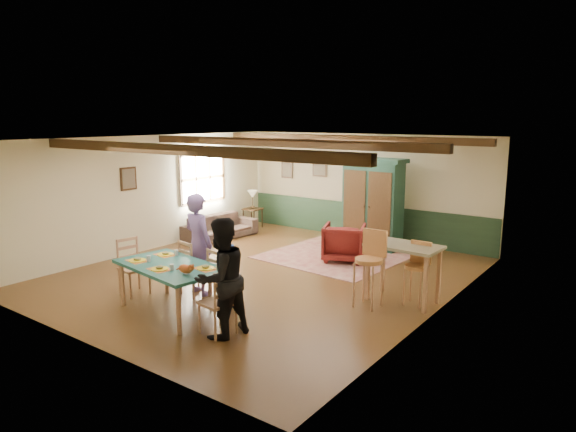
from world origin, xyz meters
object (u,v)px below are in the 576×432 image
Objects in this scene: dining_chair_end_right at (217,301)px; counter_table at (403,273)px; dining_chair_end_left at (134,267)px; armchair at (344,242)px; bar_stool_left at (368,269)px; person_child at (229,275)px; armoire at (373,203)px; person_man at (199,244)px; dining_chair_far_right at (225,278)px; cat at (185,268)px; table_lamp at (253,199)px; dining_chair_far_left at (195,267)px; person_woman at (221,278)px; sofa at (220,227)px; bar_stool_right at (416,274)px; end_table at (253,218)px; dining_table at (172,288)px.

counter_table is at bearing 159.06° from dining_chair_end_right.
armchair is at bearing -16.08° from dining_chair_end_left.
bar_stool_left is at bearing -123.29° from counter_table.
armoire is at bearing -82.68° from person_child.
person_man is (0.91, 0.71, 0.41)m from dining_chair_end_left.
cat is at bearing 100.37° from dining_chair_far_right.
cat is at bearing -58.18° from table_lamp.
dining_chair_end_left is 0.55× the size of person_man.
person_woman reaches higher than dining_chair_far_left.
person_man reaches higher than person_woman.
person_child reaches higher than cat.
person_man is 1.50× the size of counter_table.
sofa is at bearing 32.60° from dining_chair_end_left.
armoire is 3.81m from table_lamp.
dining_chair_end_left is at bearing -90.00° from dining_chair_end_right.
armoire is at bearing -110.98° from armchair.
person_child is 0.88× the size of counter_table.
armchair is 2.67m from counter_table.
dining_chair_end_left is (-0.90, -0.63, 0.00)m from dining_chair_far_left.
person_woman is (2.49, -0.39, 0.37)m from dining_chair_end_left.
person_child is (-0.65, 0.95, 0.03)m from dining_chair_end_right.
bar_stool_right is (2.38, -3.08, -0.55)m from armoire.
bar_stool_left is (3.64, 1.90, 0.14)m from dining_chair_end_left.
armchair is 4.11m from end_table.
dining_chair_far_left is 0.95× the size of person_child.
bar_stool_left is at bearing -106.31° from sofa.
dining_chair_far_right is 0.96m from cat.
dining_chair_far_right is at bearing -54.12° from table_lamp.
person_man is at bearing -135.65° from sofa.
dining_table is at bearing -90.00° from dining_chair_end_right.
dining_chair_end_right reaches higher than cat.
dining_table is at bearing -139.48° from bar_stool_left.
bar_stool_left reaches higher than dining_chair_end_right.
bar_stool_left reaches higher than dining_table.
bar_stool_left is at bearing -136.46° from person_child.
sofa is 3.61× the size of end_table.
dining_chair_far_left is 1.37m from cat.
armoire reaches higher than sofa.
dining_table is at bearing 63.43° from person_child.
dining_chair_end_left is 2.42m from dining_chair_end_right.
armoire is at bearing 116.21° from bar_stool_left.
bar_stool_right reaches higher than cat.
table_lamp is at bearing 10.61° from sofa.
table_lamp is 0.43× the size of counter_table.
person_woman is 0.74m from cat.
dining_chair_end_right is at bearing -123.32° from bar_stool_right.
person_man is at bearing -90.00° from dining_chair_far_left.
person_man is (-0.82, 0.21, 0.41)m from dining_chair_far_right.
bar_stool_right is at bearing -26.86° from end_table.
dining_chair_end_right is (1.50, -1.00, 0.00)m from dining_chair_far_left.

